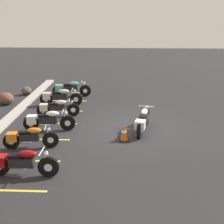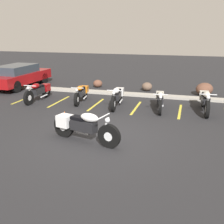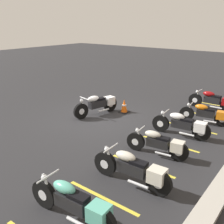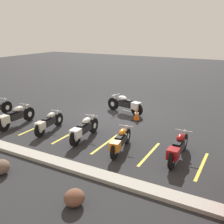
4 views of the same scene
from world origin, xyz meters
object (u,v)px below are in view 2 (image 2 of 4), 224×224
at_px(parked_bike_1, 82,93).
at_px(parked_bike_3, 160,99).
at_px(landscape_rock_0, 98,84).
at_px(landscape_rock_1, 147,87).
at_px(car_red, 18,75).
at_px(motorcycle_white_featured, 82,126).
at_px(parked_bike_0, 39,91).
at_px(parked_bike_4, 205,100).
at_px(traffic_cone, 65,121).
at_px(landscape_rock_2, 204,89).
at_px(parked_bike_2, 117,96).

distance_m(parked_bike_1, parked_bike_3, 3.66).
distance_m(landscape_rock_0, landscape_rock_1, 2.93).
bearing_deg(car_red, motorcycle_white_featured, -132.79).
bearing_deg(car_red, parked_bike_1, -112.26).
height_order(parked_bike_0, parked_bike_4, parked_bike_4).
height_order(parked_bike_4, traffic_cone, parked_bike_4).
xyz_separation_m(parked_bike_0, landscape_rock_2, (7.55, 3.29, -0.13)).
relative_size(parked_bike_2, car_red, 0.50).
relative_size(motorcycle_white_featured, parked_bike_0, 1.05).
bearing_deg(traffic_cone, parked_bike_3, 49.89).
bearing_deg(parked_bike_1, landscape_rock_2, 109.87).
distance_m(parked_bike_1, landscape_rock_0, 3.33).
relative_size(motorcycle_white_featured, parked_bike_4, 1.01).
bearing_deg(motorcycle_white_featured, parked_bike_1, 126.24).
height_order(parked_bike_4, car_red, car_red).
xyz_separation_m(parked_bike_3, parked_bike_4, (1.80, 0.23, 0.05)).
bearing_deg(parked_bike_1, car_red, -120.93).
bearing_deg(parked_bike_1, traffic_cone, 6.16).
height_order(car_red, landscape_rock_1, car_red).
xyz_separation_m(parked_bike_1, parked_bike_2, (1.79, -0.25, 0.03)).
relative_size(landscape_rock_0, landscape_rock_1, 0.92).
bearing_deg(landscape_rock_2, parked_bike_4, -91.69).
bearing_deg(landscape_rock_1, car_red, -171.41).
bearing_deg(parked_bike_2, parked_bike_4, 88.78).
distance_m(car_red, landscape_rock_1, 7.50).
relative_size(parked_bike_3, landscape_rock_2, 2.15).
bearing_deg(motorcycle_white_featured, parked_bike_3, 78.89).
distance_m(parked_bike_3, car_red, 8.81).
bearing_deg(landscape_rock_0, traffic_cone, -79.52).
distance_m(motorcycle_white_featured, parked_bike_2, 4.04).
xyz_separation_m(landscape_rock_1, landscape_rock_2, (2.99, -0.25, 0.09)).
bearing_deg(parked_bike_4, landscape_rock_1, -140.33).
xyz_separation_m(parked_bike_0, landscape_rock_1, (4.57, 3.54, -0.23)).
relative_size(parked_bike_1, parked_bike_4, 0.89).
bearing_deg(car_red, landscape_rock_2, -84.52).
bearing_deg(car_red, parked_bike_3, -104.37).
relative_size(parked_bike_2, parked_bike_3, 1.07).
xyz_separation_m(landscape_rock_2, traffic_cone, (-4.65, -6.44, -0.03)).
xyz_separation_m(landscape_rock_0, landscape_rock_1, (2.93, -0.13, 0.01)).
height_order(motorcycle_white_featured, landscape_rock_0, motorcycle_white_featured).
bearing_deg(car_red, traffic_cone, -133.45).
relative_size(parked_bike_1, car_red, 0.47).
distance_m(motorcycle_white_featured, parked_bike_0, 5.49).
height_order(parked_bike_1, landscape_rock_0, parked_bike_1).
relative_size(car_red, traffic_cone, 6.80).
bearing_deg(motorcycle_white_featured, parked_bike_4, 62.88).
xyz_separation_m(parked_bike_4, landscape_rock_0, (-5.83, 3.30, -0.26)).
bearing_deg(parked_bike_3, parked_bike_4, 90.10).
bearing_deg(parked_bike_2, landscape_rock_0, -153.64).
xyz_separation_m(parked_bike_0, parked_bike_1, (2.02, 0.37, -0.03)).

